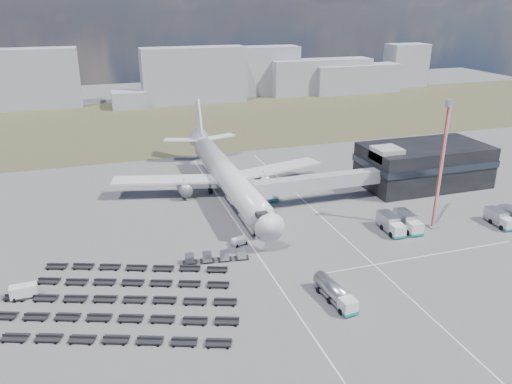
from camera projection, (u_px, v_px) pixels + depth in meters
name	position (u px, v px, depth m)	size (l,w,h in m)	color
ground	(271.00, 257.00, 88.67)	(420.00, 420.00, 0.00)	#565659
grass_strip	(173.00, 122.00, 186.32)	(420.00, 90.00, 0.01)	#47472B
lane_markings	(315.00, 242.00, 94.12)	(47.12, 110.00, 0.01)	silver
terminal	(423.00, 164.00, 121.68)	(30.40, 16.40, 11.00)	black
jet_bridge	(309.00, 183.00, 109.52)	(30.30, 3.80, 7.05)	#939399
airliner	(225.00, 173.00, 115.50)	(51.59, 64.53, 17.62)	silver
skyline	(142.00, 79.00, 217.15)	(287.51, 25.26, 24.27)	#90929D
fuel_tanker	(335.00, 293.00, 75.18)	(3.32, 9.40, 2.97)	silver
pushback_tug	(240.00, 241.00, 92.99)	(2.84, 1.60, 1.32)	silver
utility_van	(24.00, 292.00, 76.30)	(3.93, 1.78, 2.13)	silver
catering_truck	(267.00, 191.00, 114.64)	(3.39, 7.19, 3.21)	silver
service_trucks_near	(399.00, 223.00, 98.31)	(6.66, 7.85, 3.05)	silver
service_trucks_far	(507.00, 217.00, 101.12)	(6.07, 7.15, 2.77)	silver
uld_row	(216.00, 257.00, 86.90)	(11.68, 3.00, 1.60)	black
baggage_dollies	(119.00, 300.00, 75.31)	(39.46, 31.43, 0.83)	black
floodlight_mast	(441.00, 166.00, 95.82)	(2.43, 1.99, 25.72)	#B1241C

